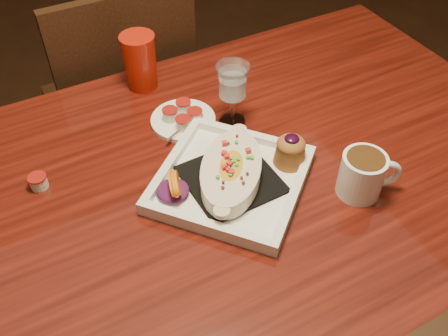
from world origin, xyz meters
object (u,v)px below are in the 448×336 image
plate (236,173)px  goblet (233,85)px  table (214,208)px  red_tumbler (140,62)px  coffee_mug (363,173)px  chair_far (124,104)px  saucer (183,119)px

plate → goblet: goblet is taller
table → plate: size_ratio=3.80×
plate → red_tumbler: 0.41m
table → goblet: size_ratio=9.76×
table → goblet: goblet is taller
coffee_mug → table: bearing=168.9°
table → red_tumbler: (-0.01, 0.37, 0.17)m
red_tumbler → goblet: bearing=-61.0°
table → goblet: bearing=48.9°
table → coffee_mug: coffee_mug is taller
red_tumbler → table: bearing=-88.7°
chair_far → goblet: size_ratio=6.05×
coffee_mug → red_tumbler: size_ratio=0.85×
table → red_tumbler: red_tumbler is taller
coffee_mug → goblet: bearing=135.8°
goblet → red_tumbler: goblet is taller
goblet → red_tumbler: 0.27m
chair_far → goblet: 0.62m
chair_far → saucer: bearing=92.5°
coffee_mug → goblet: 0.34m
goblet → saucer: 0.15m
table → chair_far: 0.65m
plate → coffee_mug: (0.21, -0.14, 0.02)m
table → chair_far: chair_far is taller
plate → saucer: plate is taller
chair_far → saucer: size_ratio=6.22×
saucer → coffee_mug: bearing=-58.2°
plate → saucer: bearing=53.3°
table → coffee_mug: size_ratio=12.53×
table → plate: 0.13m
goblet → table: bearing=-131.1°
chair_far → red_tumbler: size_ratio=6.61×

